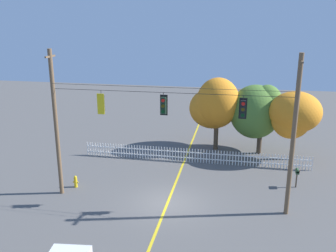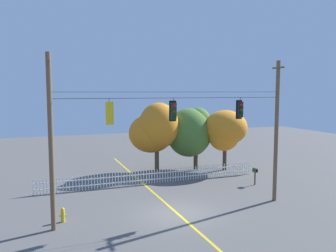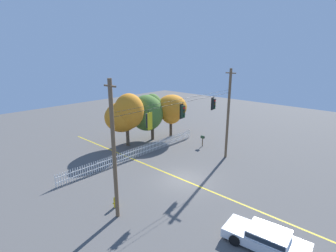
# 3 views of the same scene
# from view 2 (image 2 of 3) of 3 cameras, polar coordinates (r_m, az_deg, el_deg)

# --- Properties ---
(ground) EXTENTS (80.00, 80.00, 0.00)m
(ground) POSITION_cam_2_polar(r_m,az_deg,el_deg) (21.14, 1.53, -14.24)
(ground) COLOR #565451
(lane_centerline_stripe) EXTENTS (0.16, 36.00, 0.01)m
(lane_centerline_stripe) POSITION_cam_2_polar(r_m,az_deg,el_deg) (21.14, 1.53, -14.23)
(lane_centerline_stripe) COLOR gold
(lane_centerline_stripe) RESTS_ON ground
(signal_support_span) EXTENTS (14.21, 1.10, 9.19)m
(signal_support_span) POSITION_cam_2_polar(r_m,az_deg,el_deg) (20.03, 1.57, -1.52)
(signal_support_span) COLOR brown
(signal_support_span) RESTS_ON ground
(traffic_signal_eastbound_side) EXTENTS (0.43, 0.38, 1.41)m
(traffic_signal_eastbound_side) POSITION_cam_2_polar(r_m,az_deg,el_deg) (18.76, -9.68, 2.12)
(traffic_signal_eastbound_side) COLOR black
(traffic_signal_northbound_primary) EXTENTS (0.43, 0.38, 1.35)m
(traffic_signal_northbound_primary) POSITION_cam_2_polar(r_m,az_deg,el_deg) (19.82, 0.90, 2.50)
(traffic_signal_northbound_primary) COLOR black
(traffic_signal_westbound_side) EXTENTS (0.43, 0.38, 1.34)m
(traffic_signal_westbound_side) POSITION_cam_2_polar(r_m,az_deg,el_deg) (21.84, 11.82, 2.68)
(traffic_signal_westbound_side) COLOR black
(white_picket_fence) EXTENTS (17.68, 0.06, 1.10)m
(white_picket_fence) POSITION_cam_2_polar(r_m,az_deg,el_deg) (27.40, -2.46, -8.35)
(white_picket_fence) COLOR white
(white_picket_fence) RESTS_ON ground
(autumn_maple_near_fence) EXTENTS (4.24, 4.29, 6.26)m
(autumn_maple_near_fence) POSITION_cam_2_polar(r_m,az_deg,el_deg) (30.54, -2.20, -0.64)
(autumn_maple_near_fence) COLOR brown
(autumn_maple_near_fence) RESTS_ON ground
(autumn_maple_mid) EXTENTS (4.36, 4.08, 5.76)m
(autumn_maple_mid) POSITION_cam_2_polar(r_m,az_deg,el_deg) (31.79, 3.91, -0.94)
(autumn_maple_mid) COLOR #473828
(autumn_maple_mid) RESTS_ON ground
(autumn_oak_far_east) EXTENTS (3.98, 3.72, 5.55)m
(autumn_oak_far_east) POSITION_cam_2_polar(r_m,az_deg,el_deg) (31.56, 9.41, -0.62)
(autumn_oak_far_east) COLOR #473828
(autumn_oak_far_east) RESTS_ON ground
(fire_hydrant) EXTENTS (0.38, 0.22, 0.82)m
(fire_hydrant) POSITION_cam_2_polar(r_m,az_deg,el_deg) (20.56, -17.00, -13.88)
(fire_hydrant) COLOR gold
(fire_hydrant) RESTS_ON ground
(roadside_mailbox) EXTENTS (0.25, 0.44, 1.32)m
(roadside_mailbox) POSITION_cam_2_polar(r_m,az_deg,el_deg) (27.70, 14.20, -7.27)
(roadside_mailbox) COLOR brown
(roadside_mailbox) RESTS_ON ground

